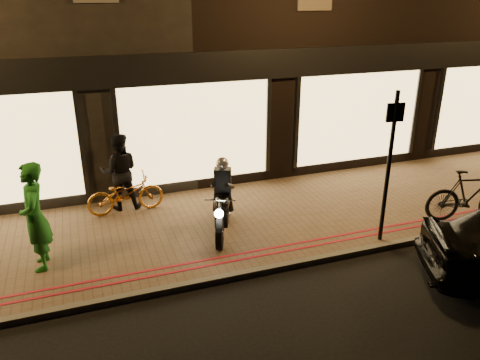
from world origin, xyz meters
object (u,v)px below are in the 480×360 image
motorcycle (222,204)px  person_green (35,217)px  bicycle_gold (126,194)px  sign_post (389,161)px

motorcycle → person_green: size_ratio=0.93×
person_green → bicycle_gold: bearing=135.9°
motorcycle → sign_post: 3.37m
motorcycle → sign_post: bearing=-3.6°
motorcycle → person_green: bearing=-154.9°
bicycle_gold → person_green: (-1.72, -1.81, 0.55)m
person_green → sign_post: bearing=78.7°
motorcycle → person_green: 3.50m
motorcycle → sign_post: size_ratio=0.61×
motorcycle → bicycle_gold: (-1.76, 1.62, -0.17)m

